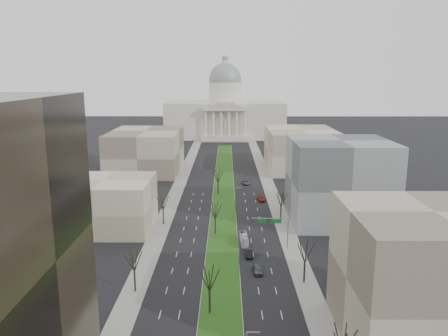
{
  "coord_description": "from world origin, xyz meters",
  "views": [
    {
      "loc": [
        1.0,
        -31.92,
        42.58
      ],
      "look_at": [
        0.22,
        106.34,
        12.76
      ],
      "focal_mm": 35.0,
      "sensor_mm": 36.0,
      "label": 1
    }
  ],
  "objects_px": {
    "car_grey_near": "(257,269)",
    "box_van": "(244,239)",
    "car_grey_far": "(246,182)",
    "car_black": "(249,253)",
    "car_red": "(261,198)"
  },
  "relations": [
    {
      "from": "car_grey_near",
      "to": "car_black",
      "type": "xyz_separation_m",
      "value": [
        -1.34,
        8.82,
        0.02
      ]
    },
    {
      "from": "car_black",
      "to": "box_van",
      "type": "bearing_deg",
      "value": 97.89
    },
    {
      "from": "car_grey_far",
      "to": "car_grey_near",
      "type": "bearing_deg",
      "value": -99.38
    },
    {
      "from": "car_grey_near",
      "to": "car_red",
      "type": "bearing_deg",
      "value": 78.73
    },
    {
      "from": "box_van",
      "to": "car_black",
      "type": "bearing_deg",
      "value": -85.22
    },
    {
      "from": "car_grey_near",
      "to": "car_grey_far",
      "type": "distance_m",
      "value": 78.43
    },
    {
      "from": "car_grey_near",
      "to": "box_van",
      "type": "relative_size",
      "value": 0.57
    },
    {
      "from": "car_red",
      "to": "box_van",
      "type": "xyz_separation_m",
      "value": [
        -7.43,
        -38.61,
        0.34
      ]
    },
    {
      "from": "car_grey_near",
      "to": "car_grey_far",
      "type": "height_order",
      "value": "car_grey_near"
    },
    {
      "from": "box_van",
      "to": "car_grey_near",
      "type": "bearing_deg",
      "value": -84.15
    },
    {
      "from": "car_grey_near",
      "to": "car_red",
      "type": "distance_m",
      "value": 55.78
    },
    {
      "from": "car_grey_near",
      "to": "car_red",
      "type": "relative_size",
      "value": 0.84
    },
    {
      "from": "car_grey_near",
      "to": "car_red",
      "type": "xyz_separation_m",
      "value": [
        5.16,
        55.54,
        0.01
      ]
    },
    {
      "from": "car_grey_far",
      "to": "box_van",
      "type": "distance_m",
      "value": 61.57
    },
    {
      "from": "car_red",
      "to": "car_grey_near",
      "type": "bearing_deg",
      "value": -99.51
    }
  ]
}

